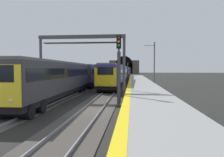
{
  "coord_description": "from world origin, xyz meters",
  "views": [
    {
      "loc": [
        -14.84,
        -2.92,
        3.11
      ],
      "look_at": [
        17.47,
        0.24,
        1.6
      ],
      "focal_mm": 33.2,
      "sensor_mm": 36.0,
      "label": 1
    }
  ],
  "objects": [
    {
      "name": "train_main_approaching",
      "position": [
        49.66,
        0.0,
        2.21
      ],
      "size": [
        80.18,
        3.37,
        3.85
      ],
      "rotation": [
        0.0,
        0.0,
        3.11
      ],
      "color": "navy",
      "rests_on": "ground_plane"
    },
    {
      "name": "railway_signal_near",
      "position": [
        2.15,
        -1.82,
        3.49
      ],
      "size": [
        0.39,
        0.38,
        5.82
      ],
      "rotation": [
        0.0,
        0.0,
        3.14
      ],
      "color": "#38383D",
      "rests_on": "ground_plane"
    },
    {
      "name": "track_main_line",
      "position": [
        0.0,
        0.0,
        0.04
      ],
      "size": [
        160.0,
        3.17,
        0.21
      ],
      "color": "#423D38",
      "rests_on": "ground_plane"
    },
    {
      "name": "track_adjacent_line",
      "position": [
        0.0,
        4.64,
        0.04
      ],
      "size": [
        160.0,
        2.61,
        0.21
      ],
      "color": "#4C4742",
      "rests_on": "ground_plane"
    },
    {
      "name": "railway_signal_mid",
      "position": [
        36.05,
        -1.82,
        2.88
      ],
      "size": [
        0.39,
        0.38,
        4.72
      ],
      "rotation": [
        0.0,
        0.0,
        3.14
      ],
      "color": "#38383D",
      "rests_on": "ground_plane"
    },
    {
      "name": "catenary_mast_near",
      "position": [
        21.71,
        -6.71,
        3.98
      ],
      "size": [
        0.22,
        1.85,
        7.78
      ],
      "color": "#595B60",
      "rests_on": "ground_plane"
    },
    {
      "name": "tunnel_portal",
      "position": [
        120.31,
        2.32,
        4.35
      ],
      "size": [
        2.94,
        19.3,
        11.46
      ],
      "color": "#51473D",
      "rests_on": "ground_plane"
    },
    {
      "name": "ground_plane",
      "position": [
        0.0,
        0.0,
        0.0
      ],
      "size": [
        320.0,
        320.0,
        0.0
      ],
      "primitive_type": "plane",
      "color": "black"
    },
    {
      "name": "overhead_signal_gantry",
      "position": [
        6.3,
        2.32,
        5.06
      ],
      "size": [
        0.7,
        9.11,
        6.6
      ],
      "color": "#3F3F47",
      "rests_on": "ground_plane"
    },
    {
      "name": "platform_right_edge_strip",
      "position": [
        0.0,
        -2.54,
        0.95
      ],
      "size": [
        112.0,
        0.5,
        0.01
      ],
      "primitive_type": "cube",
      "color": "yellow",
      "rests_on": "platform_right"
    },
    {
      "name": "train_adjacent_platform",
      "position": [
        24.01,
        4.64,
        2.21
      ],
      "size": [
        56.75,
        3.23,
        3.84
      ],
      "rotation": [
        0.0,
        0.0,
        3.16
      ],
      "color": "#333338",
      "rests_on": "ground_plane"
    },
    {
      "name": "platform_right",
      "position": [
        0.0,
        -4.31,
        0.47
      ],
      "size": [
        112.0,
        4.04,
        0.94
      ],
      "primitive_type": "cube",
      "color": "gray",
      "rests_on": "ground_plane"
    },
    {
      "name": "railway_signal_far",
      "position": [
        101.1,
        -1.82,
        2.71
      ],
      "size": [
        0.39,
        0.38,
        4.58
      ],
      "rotation": [
        0.0,
        0.0,
        3.14
      ],
      "color": "#4C4C54",
      "rests_on": "ground_plane"
    }
  ]
}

